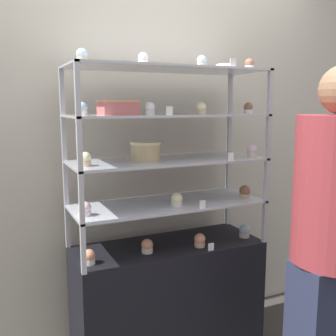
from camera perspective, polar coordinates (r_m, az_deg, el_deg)
back_wall at (r=2.54m, az=-3.38°, el=4.31°), size 8.00×0.05×2.60m
display_base at (r=2.49m, az=0.00°, el=-18.67°), size 1.10×0.43×0.70m
display_riser_lower at (r=2.27m, az=0.00°, el=-5.46°), size 1.10×0.43×0.25m
display_riser_middle at (r=2.22m, az=0.00°, el=0.85°), size 1.10×0.43×0.25m
display_riser_upper at (r=2.20m, az=0.00°, el=7.36°), size 1.10×0.43×0.25m
display_riser_top at (r=2.21m, az=0.00°, el=13.92°), size 1.10×0.43×0.25m
layer_cake_centerpiece at (r=2.19m, az=-3.28°, el=2.52°), size 0.17×0.17×0.10m
sheet_cake_frosted at (r=2.07m, az=-7.25°, el=8.69°), size 0.19×0.16×0.07m
cupcake_0 at (r=2.10m, az=-11.40°, el=-12.56°), size 0.07×0.07×0.08m
cupcake_1 at (r=2.21m, az=-3.04°, el=-11.26°), size 0.07×0.07×0.08m
cupcake_2 at (r=2.31m, az=4.63°, el=-10.42°), size 0.07×0.07×0.08m
cupcake_3 at (r=2.50m, az=11.02°, el=-9.00°), size 0.07×0.07×0.08m
price_tag_0 at (r=2.25m, az=6.25°, el=-11.33°), size 0.04×0.00×0.04m
cupcake_4 at (r=2.04m, az=-12.01°, el=-5.88°), size 0.07×0.07×0.07m
cupcake_5 at (r=2.19m, az=1.26°, el=-4.64°), size 0.07×0.07×0.07m
cupcake_6 at (r=2.44m, az=11.07°, el=-3.41°), size 0.07×0.07×0.07m
price_tag_1 at (r=2.15m, az=5.03°, el=-5.27°), size 0.04×0.00×0.04m
cupcake_7 at (r=2.01m, az=-11.90°, el=1.23°), size 0.06×0.06×0.07m
cupcake_8 at (r=2.38m, az=12.08°, el=2.45°), size 0.06×0.06×0.07m
price_tag_2 at (r=2.19m, az=9.11°, el=1.65°), size 0.04×0.00×0.04m
cupcake_9 at (r=2.01m, az=-12.37°, el=8.37°), size 0.05×0.05×0.07m
cupcake_10 at (r=2.05m, az=-2.67°, el=8.58°), size 0.05×0.05×0.07m
cupcake_11 at (r=2.18m, az=4.87°, el=8.59°), size 0.05×0.05×0.07m
cupcake_12 at (r=2.39m, az=11.56°, el=8.48°), size 0.05×0.05×0.07m
price_tag_3 at (r=1.99m, az=0.21°, el=8.30°), size 0.04×0.00×0.04m
cupcake_13 at (r=1.99m, az=-12.40°, el=15.65°), size 0.05×0.05×0.07m
cupcake_14 at (r=2.09m, az=-3.64°, el=15.49°), size 0.05×0.05×0.07m
cupcake_15 at (r=2.22m, az=4.91°, el=15.12°), size 0.05×0.05×0.07m
cupcake_16 at (r=2.41m, az=11.71°, el=14.49°), size 0.05×0.05×0.07m
price_tag_4 at (r=2.19m, az=9.41°, el=14.88°), size 0.04×0.00×0.04m
donut_glazed at (r=2.36m, az=8.29°, el=14.33°), size 0.11×0.11×0.03m
customer_figure at (r=2.02m, az=22.97°, el=-9.21°), size 0.39×0.39×1.69m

